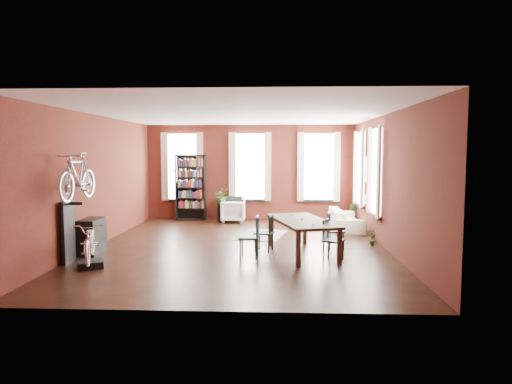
# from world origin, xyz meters

# --- Properties ---
(room) EXTENTS (9.00, 9.04, 3.22)m
(room) POSITION_xyz_m (0.25, 0.62, 2.14)
(room) COLOR black
(room) RESTS_ON ground
(dining_table) EXTENTS (1.64, 2.51, 0.79)m
(dining_table) POSITION_xyz_m (1.47, -0.77, 0.39)
(dining_table) COLOR #453729
(dining_table) RESTS_ON ground
(dining_chair_a) EXTENTS (0.45, 0.45, 0.92)m
(dining_chair_a) POSITION_xyz_m (0.30, -1.16, 0.46)
(dining_chair_a) COLOR #1C3D3B
(dining_chair_a) RESTS_ON ground
(dining_chair_b) EXTENTS (0.49, 0.49, 0.86)m
(dining_chair_b) POSITION_xyz_m (0.61, -0.45, 0.43)
(dining_chair_b) COLOR black
(dining_chair_b) RESTS_ON ground
(dining_chair_c) EXTENTS (0.54, 0.54, 0.87)m
(dining_chair_c) POSITION_xyz_m (2.10, -1.32, 0.44)
(dining_chair_c) COLOR black
(dining_chair_c) RESTS_ON ground
(dining_chair_d) EXTENTS (0.40, 0.40, 0.86)m
(dining_chair_d) POSITION_xyz_m (2.31, -0.11, 0.43)
(dining_chair_d) COLOR #183436
(dining_chair_d) RESTS_ON ground
(bookshelf) EXTENTS (1.00, 0.32, 2.20)m
(bookshelf) POSITION_xyz_m (-2.00, 4.30, 1.10)
(bookshelf) COLOR black
(bookshelf) RESTS_ON ground
(white_armchair) EXTENTS (0.75, 0.70, 0.77)m
(white_armchair) POSITION_xyz_m (-0.53, 3.91, 0.38)
(white_armchair) COLOR white
(white_armchair) RESTS_ON ground
(cream_sofa) EXTENTS (0.61, 2.08, 0.81)m
(cream_sofa) POSITION_xyz_m (2.95, 2.60, 0.41)
(cream_sofa) COLOR beige
(cream_sofa) RESTS_ON ground
(striped_rug) EXTENTS (1.50, 2.02, 0.01)m
(striped_rug) POSITION_xyz_m (0.49, 1.54, 0.01)
(striped_rug) COLOR black
(striped_rug) RESTS_ON ground
(bike_trainer) EXTENTS (0.64, 0.64, 0.14)m
(bike_trainer) POSITION_xyz_m (-2.82, -2.12, 0.07)
(bike_trainer) COLOR black
(bike_trainer) RESTS_ON ground
(bike_wall_rack) EXTENTS (0.16, 0.60, 1.30)m
(bike_wall_rack) POSITION_xyz_m (-3.40, -1.80, 0.65)
(bike_wall_rack) COLOR black
(bike_wall_rack) RESTS_ON ground
(console_table) EXTENTS (0.40, 0.80, 0.80)m
(console_table) POSITION_xyz_m (-3.28, -0.90, 0.40)
(console_table) COLOR black
(console_table) RESTS_ON ground
(plant_stand) EXTENTS (0.38, 0.38, 0.60)m
(plant_stand) POSITION_xyz_m (-0.88, 3.93, 0.30)
(plant_stand) COLOR black
(plant_stand) RESTS_ON ground
(plant_by_sofa) EXTENTS (0.56, 0.72, 0.28)m
(plant_by_sofa) POSITION_xyz_m (3.37, 4.00, 0.14)
(plant_by_sofa) COLOR #2F6327
(plant_by_sofa) RESTS_ON ground
(plant_small) EXTENTS (0.50, 0.48, 0.16)m
(plant_small) POSITION_xyz_m (3.26, 0.30, 0.08)
(plant_small) COLOR #2D5321
(plant_small) RESTS_ON ground
(bicycle_floor) EXTENTS (0.73, 0.90, 1.49)m
(bicycle_floor) POSITION_xyz_m (-2.80, -2.11, 0.89)
(bicycle_floor) COLOR silver
(bicycle_floor) RESTS_ON bike_trainer
(bicycle_hung) EXTENTS (0.47, 1.00, 1.66)m
(bicycle_hung) POSITION_xyz_m (-3.15, -1.80, 2.13)
(bicycle_hung) COLOR #A5A8AD
(bicycle_hung) RESTS_ON bike_wall_rack
(plant_on_stand) EXTENTS (0.58, 0.62, 0.41)m
(plant_on_stand) POSITION_xyz_m (-0.91, 3.91, 0.80)
(plant_on_stand) COLOR #275120
(plant_on_stand) RESTS_ON plant_stand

